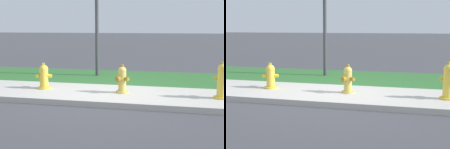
{
  "view_description": "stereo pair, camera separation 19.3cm",
  "coord_description": "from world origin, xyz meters",
  "views": [
    {
      "loc": [
        1.75,
        -6.91,
        1.57
      ],
      "look_at": [
        0.1,
        0.4,
        0.4
      ],
      "focal_mm": 50.0,
      "sensor_mm": 36.0,
      "label": 1
    },
    {
      "loc": [
        1.94,
        -6.86,
        1.57
      ],
      "look_at": [
        0.1,
        0.4,
        0.4
      ],
      "focal_mm": 50.0,
      "sensor_mm": 36.0,
      "label": 2
    }
  ],
  "objects": [
    {
      "name": "fire_hydrant_at_driveway",
      "position": [
        2.62,
        0.08,
        0.39
      ],
      "size": [
        0.35,
        0.35,
        0.81
      ],
      "rotation": [
        0.0,
        0.0,
        5.58
      ],
      "color": "gold",
      "rests_on": "ground"
    },
    {
      "name": "street_curb",
      "position": [
        0.0,
        -1.17,
        0.06
      ],
      "size": [
        18.0,
        0.16,
        0.12
      ],
      "primitive_type": "cube",
      "color": "#BCB7AD",
      "rests_on": "ground"
    },
    {
      "name": "grass_verge",
      "position": [
        0.0,
        2.45,
        0.0
      ],
      "size": [
        18.0,
        2.72,
        0.01
      ],
      "primitive_type": "cube",
      "color": "#2D662D",
      "rests_on": "ground"
    },
    {
      "name": "ground_plane",
      "position": [
        0.0,
        0.0,
        0.0
      ],
      "size": [
        120.0,
        120.0,
        0.0
      ],
      "primitive_type": "plane",
      "color": "#424247"
    },
    {
      "name": "sidewalk_pavement",
      "position": [
        0.0,
        0.0,
        0.01
      ],
      "size": [
        18.0,
        2.19,
        0.01
      ],
      "primitive_type": "cube",
      "color": "#BCB7AD",
      "rests_on": "ground"
    },
    {
      "name": "fire_hydrant_across_street",
      "position": [
        -1.62,
        0.23,
        0.31
      ],
      "size": [
        0.4,
        0.38,
        0.66
      ],
      "rotation": [
        0.0,
        0.0,
        0.28
      ],
      "color": "gold",
      "rests_on": "ground"
    },
    {
      "name": "fire_hydrant_near_corner",
      "position": [
        0.39,
        0.17,
        0.32
      ],
      "size": [
        0.37,
        0.34,
        0.68
      ],
      "rotation": [
        0.0,
        0.0,
        2.65
      ],
      "color": "gold",
      "rests_on": "ground"
    }
  ]
}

